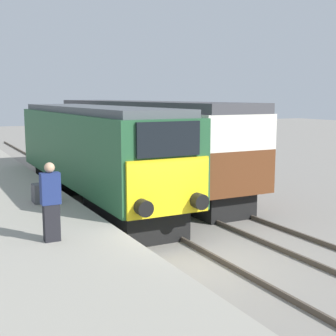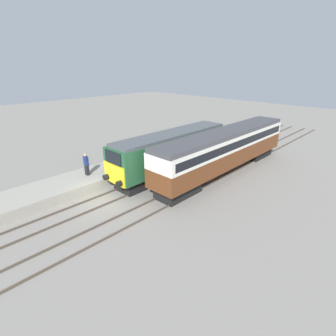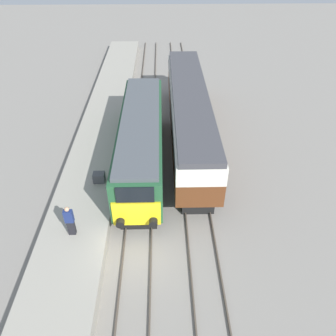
{
  "view_description": "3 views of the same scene",
  "coord_description": "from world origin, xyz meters",
  "px_view_note": "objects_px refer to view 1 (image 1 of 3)",
  "views": [
    {
      "loc": [
        -5.79,
        -10.1,
        4.22
      ],
      "look_at": [
        0.0,
        0.97,
        2.31
      ],
      "focal_mm": 50.0,
      "sensor_mm": 36.0,
      "label": 1
    },
    {
      "loc": [
        15.46,
        -9.26,
        9.43
      ],
      "look_at": [
        1.7,
        4.97,
        1.6
      ],
      "focal_mm": 28.0,
      "sensor_mm": 36.0,
      "label": 2
    },
    {
      "loc": [
        1.36,
        -10.89,
        13.88
      ],
      "look_at": [
        1.7,
        4.97,
        1.6
      ],
      "focal_mm": 35.0,
      "sensor_mm": 36.0,
      "label": 3
    }
  ],
  "objects_px": {
    "locomotive": "(93,151)",
    "passenger_carriage": "(137,134)",
    "person_on_platform": "(51,202)",
    "luggage_crate": "(44,193)"
  },
  "relations": [
    {
      "from": "locomotive",
      "to": "passenger_carriage",
      "type": "xyz_separation_m",
      "value": [
        3.4,
        3.43,
        0.28
      ]
    },
    {
      "from": "locomotive",
      "to": "passenger_carriage",
      "type": "bearing_deg",
      "value": 45.28
    },
    {
      "from": "person_on_platform",
      "to": "passenger_carriage",
      "type": "bearing_deg",
      "value": 56.79
    },
    {
      "from": "person_on_platform",
      "to": "luggage_crate",
      "type": "bearing_deg",
      "value": 79.46
    },
    {
      "from": "locomotive",
      "to": "person_on_platform",
      "type": "relative_size",
      "value": 7.1
    },
    {
      "from": "passenger_carriage",
      "to": "luggage_crate",
      "type": "height_order",
      "value": "passenger_carriage"
    },
    {
      "from": "passenger_carriage",
      "to": "person_on_platform",
      "type": "xyz_separation_m",
      "value": [
        -6.71,
        -10.24,
        -0.61
      ]
    },
    {
      "from": "person_on_platform",
      "to": "locomotive",
      "type": "bearing_deg",
      "value": 64.11
    },
    {
      "from": "locomotive",
      "to": "passenger_carriage",
      "type": "distance_m",
      "value": 4.84
    },
    {
      "from": "locomotive",
      "to": "luggage_crate",
      "type": "bearing_deg",
      "value": -133.77
    }
  ]
}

